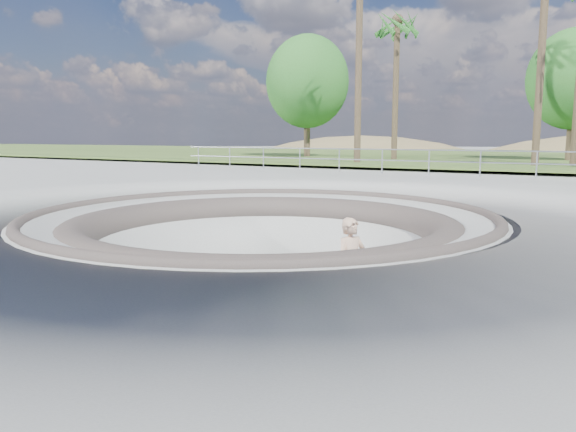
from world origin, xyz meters
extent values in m
plane|color=#ADAEA8|center=(0.00, 0.00, 0.00)|extent=(180.00, 180.00, 0.00)
torus|color=#ADAEA8|center=(0.00, 0.00, -2.00)|extent=(14.00, 14.00, 4.00)
cylinder|color=#ADAEA8|center=(0.00, 0.00, -1.95)|extent=(6.60, 6.60, 0.10)
torus|color=#4E453E|center=(0.00, 0.00, -0.02)|extent=(10.24, 10.24, 0.24)
torus|color=#4E453E|center=(0.00, 0.00, -0.45)|extent=(8.91, 8.91, 0.81)
cube|color=#3D5B24|center=(0.00, 34.00, 0.22)|extent=(180.00, 36.00, 0.12)
ellipsoid|color=olive|center=(-22.00, 55.00, -6.44)|extent=(50.40, 36.00, 23.40)
cylinder|color=#999DA2|center=(0.00, 12.00, 1.17)|extent=(25.00, 0.05, 0.05)
cylinder|color=#999DA2|center=(0.00, 12.00, 0.72)|extent=(25.00, 0.05, 0.05)
cube|color=brown|center=(2.30, -0.23, -1.83)|extent=(0.76, 0.24, 0.02)
cylinder|color=#AAAAAE|center=(2.30, -0.23, -1.86)|extent=(0.04, 0.16, 0.03)
cylinder|color=#AAAAAE|center=(2.30, -0.23, -1.86)|extent=(0.04, 0.16, 0.03)
cylinder|color=silver|center=(2.30, -0.23, -1.87)|extent=(0.06, 0.03, 0.06)
cylinder|color=silver|center=(2.30, -0.23, -1.87)|extent=(0.06, 0.03, 0.06)
cylinder|color=silver|center=(2.30, -0.23, -1.87)|extent=(0.06, 0.03, 0.06)
cylinder|color=silver|center=(2.30, -0.23, -1.87)|extent=(0.06, 0.03, 0.06)
imported|color=tan|center=(2.30, -0.23, -0.85)|extent=(0.72, 0.84, 1.94)
cylinder|color=brown|center=(-6.08, 18.48, 5.80)|extent=(0.36, 0.36, 11.25)
cylinder|color=brown|center=(-5.81, 23.46, 4.50)|extent=(0.36, 0.36, 8.65)
cylinder|color=brown|center=(2.86, 19.96, 6.53)|extent=(0.36, 0.36, 12.73)
cylinder|color=brown|center=(-12.84, 24.79, 2.66)|extent=(0.44, 0.44, 4.97)
ellipsoid|color=#2C6221|center=(-12.84, 24.79, 5.50)|extent=(5.94, 5.40, 6.48)
cylinder|color=brown|center=(3.73, 27.50, 2.45)|extent=(0.44, 0.44, 4.56)
ellipsoid|color=#2C6221|center=(3.73, 27.50, 5.05)|extent=(5.44, 4.95, 5.94)
camera|label=1|loc=(6.91, -10.24, 1.72)|focal=35.00mm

